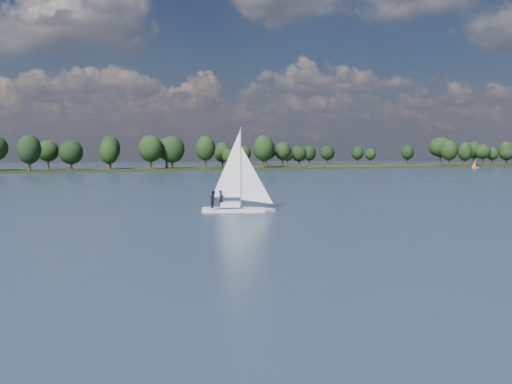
% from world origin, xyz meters
% --- Properties ---
extents(ground, '(700.00, 700.00, 0.00)m').
position_xyz_m(ground, '(0.00, 100.00, 0.00)').
color(ground, '#233342').
rests_on(ground, ground).
extents(far_shore, '(660.00, 40.00, 1.50)m').
position_xyz_m(far_shore, '(0.00, 212.00, 0.00)').
color(far_shore, black).
rests_on(far_shore, ground).
extents(far_shore_back, '(220.00, 30.00, 1.40)m').
position_xyz_m(far_shore_back, '(160.00, 260.00, 0.00)').
color(far_shore_back, black).
rests_on(far_shore_back, ground).
extents(sailboat, '(7.54, 4.78, 9.65)m').
position_xyz_m(sailboat, '(-11.21, 40.60, 2.69)').
color(sailboat, silver).
rests_on(sailboat, ground).
extents(dinghy_orange, '(2.91, 2.30, 4.37)m').
position_xyz_m(dinghy_orange, '(179.90, 173.84, 1.03)').
color(dinghy_orange, silver).
rests_on(dinghy_orange, ground).
extents(treeline, '(562.84, 73.26, 18.84)m').
position_xyz_m(treeline, '(-7.96, 207.81, 8.06)').
color(treeline, black).
rests_on(treeline, ground).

